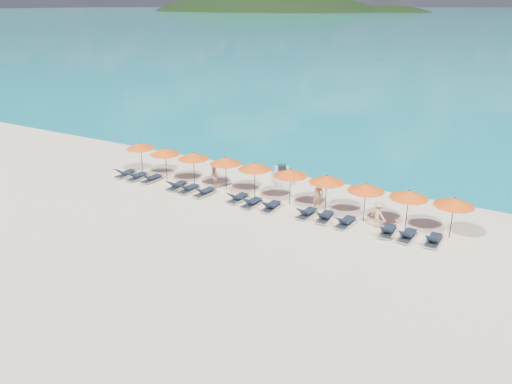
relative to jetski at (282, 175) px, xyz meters
The scene contains 32 objects.
ground 8.69m from the jetski, 82.36° to the right, with size 1400.00×1400.00×0.00m, color beige.
headland_main 610.87m from the jetski, 119.35° to the left, with size 374.00×242.00×126.50m.
headland_small 572.22m from the jetski, 105.11° to the left, with size 162.00×126.00×85.50m.
jetski is the anchor object (origin of this frame).
beachgoer_a 5.58m from the jetski, 40.73° to the right, with size 0.62×0.41×1.70m, color tan.
beachgoer_b 4.84m from the jetski, 131.12° to the right, with size 0.72×0.42×1.49m, color tan.
beachgoer_c 9.10m from the jetski, 28.12° to the right, with size 0.98×0.46×1.52m, color tan.
umbrella_0 10.19m from the jetski, 159.00° to the right, with size 2.10×2.10×2.28m.
umbrella_1 8.11m from the jetski, 151.06° to the right, with size 2.10×2.10×2.28m.
umbrella_2 6.21m from the jetski, 141.27° to the right, with size 2.10×2.10×2.28m.
umbrella_3 4.52m from the jetski, 122.41° to the right, with size 2.10×2.10×2.28m.
umbrella_4 3.98m from the jetski, 91.20° to the right, with size 2.10×2.10×2.28m.
umbrella_5 4.64m from the jetski, 56.77° to the right, with size 2.10×2.10×2.28m.
umbrella_6 6.16m from the jetski, 37.70° to the right, with size 2.10×2.10×2.28m.
umbrella_7 8.22m from the jetski, 28.48° to the right, with size 2.10×2.10×2.28m.
umbrella_8 10.23m from the jetski, 21.68° to the right, with size 2.10×2.10×2.28m.
umbrella_9 12.31m from the jetski, 17.39° to the right, with size 2.10×2.10×2.28m.
lounger_0 11.00m from the jetski, 153.88° to the right, with size 0.66×1.71×0.66m.
lounger_1 10.03m from the jetski, 150.71° to the right, with size 0.68×1.72×0.66m.
lounger_2 8.95m from the jetski, 147.83° to the right, with size 0.72×1.73×0.66m.
lounger_3 7.21m from the jetski, 136.31° to the right, with size 0.62×1.70×0.66m.
lounger_4 6.58m from the jetski, 129.50° to the right, with size 0.74×1.74×0.66m.
lounger_5 5.85m from the jetski, 120.12° to the right, with size 0.78×1.75×0.66m.
lounger_6 4.89m from the jetski, 96.62° to the right, with size 0.75×1.74×0.66m.
lounger_7 5.14m from the jetski, 83.72° to the right, with size 0.71×1.73×0.66m.
lounger_8 5.35m from the jetski, 69.93° to the right, with size 0.64×1.71×0.66m.
lounger_9 6.38m from the jetski, 50.18° to the right, with size 0.75×1.74×0.66m.
lounger_10 7.11m from the jetski, 43.23° to the right, with size 0.74×1.74×0.66m.
lounger_11 8.15m from the jetski, 37.72° to the right, with size 0.74×1.74×0.66m.
lounger_12 10.05m from the jetski, 29.31° to the right, with size 0.68×1.72×0.66m.
lounger_13 10.98m from the jetski, 26.89° to the right, with size 0.72×1.73×0.66m.
lounger_14 12.09m from the jetski, 23.55° to the right, with size 0.67×1.72×0.66m.
Camera 1 is at (13.43, -20.36, 11.53)m, focal length 35.00 mm.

